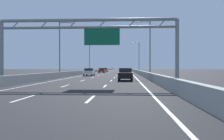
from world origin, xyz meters
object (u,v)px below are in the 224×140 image
(streetlamp_right_mid, at_px, (149,45))
(black_car, at_px, (125,74))
(sign_gantry, at_px, (89,34))
(orange_car, at_px, (105,70))
(silver_car, at_px, (125,69))
(red_car, at_px, (102,70))
(white_car, at_px, (89,72))
(streetlamp_left_mid, at_px, (61,46))
(streetlamp_left_far, at_px, (90,55))
(streetlamp_right_far, at_px, (138,55))

(streetlamp_right_mid, height_order, black_car, streetlamp_right_mid)
(sign_gantry, height_order, orange_car, sign_gantry)
(silver_car, bearing_deg, orange_car, -101.82)
(red_car, bearing_deg, white_car, -89.70)
(streetlamp_left_mid, xyz_separation_m, red_car, (3.63, 34.30, -4.65))
(orange_car, bearing_deg, streetlamp_left_far, -112.71)
(streetlamp_left_mid, height_order, streetlamp_right_mid, same)
(streetlamp_left_far, xyz_separation_m, orange_car, (3.81, 9.11, -4.64))
(streetlamp_left_far, height_order, black_car, streetlamp_left_far)
(streetlamp_right_mid, height_order, white_car, streetlamp_right_mid)
(sign_gantry, xyz_separation_m, silver_car, (3.18, 95.54, -4.14))
(streetlamp_left_mid, bearing_deg, orange_car, 85.03)
(streetlamp_left_mid, distance_m, streetlamp_right_mid, 14.93)
(black_car, bearing_deg, streetlamp_right_mid, 69.74)
(white_car, bearing_deg, streetlamp_left_mid, -117.73)
(white_car, bearing_deg, streetlamp_left_far, 97.80)
(sign_gantry, relative_size, streetlamp_left_mid, 1.82)
(sign_gantry, bearing_deg, streetlamp_right_mid, 68.19)
(orange_car, relative_size, black_car, 0.95)
(sign_gantry, xyz_separation_m, orange_car, (-3.83, 62.03, -4.12))
(streetlamp_right_far, height_order, orange_car, streetlamp_right_far)
(streetlamp_right_far, xyz_separation_m, black_car, (-3.87, -45.20, -4.60))
(silver_car, height_order, white_car, white_car)
(sign_gantry, height_order, red_car, sign_gantry)
(streetlamp_left_mid, xyz_separation_m, streetlamp_right_far, (14.93, 34.70, 0.00))
(streetlamp_right_far, relative_size, black_car, 2.09)
(orange_car, bearing_deg, streetlamp_right_far, -39.32)
(streetlamp_right_mid, distance_m, white_car, 14.05)
(streetlamp_right_mid, bearing_deg, streetlamp_left_mid, 180.00)
(streetlamp_left_mid, relative_size, black_car, 2.09)
(white_car, bearing_deg, red_car, 90.30)
(white_car, bearing_deg, black_car, -67.59)
(streetlamp_left_mid, height_order, orange_car, streetlamp_left_mid)
(streetlamp_right_mid, bearing_deg, orange_car, 104.24)
(sign_gantry, xyz_separation_m, streetlamp_left_mid, (-7.64, 18.22, 0.52))
(streetlamp_left_mid, xyz_separation_m, black_car, (11.06, -10.49, -4.60))
(streetlamp_right_far, bearing_deg, orange_car, 140.68)
(streetlamp_left_far, relative_size, silver_car, 2.05)
(silver_car, relative_size, red_car, 1.11)
(silver_car, xyz_separation_m, orange_car, (-7.01, -33.51, 0.03))
(silver_car, xyz_separation_m, red_car, (-7.19, -43.02, 0.01))
(streetlamp_right_mid, height_order, silver_car, streetlamp_right_mid)
(streetlamp_left_far, relative_size, orange_car, 2.20)
(streetlamp_left_mid, distance_m, white_car, 9.34)
(orange_car, bearing_deg, silver_car, 78.18)
(streetlamp_right_far, distance_m, black_car, 45.59)
(sign_gantry, xyz_separation_m, streetlamp_right_far, (7.29, 52.92, 0.52))
(streetlamp_left_mid, bearing_deg, silver_car, 82.03)
(white_car, bearing_deg, streetlamp_right_far, 67.93)
(sign_gantry, height_order, white_car, sign_gantry)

